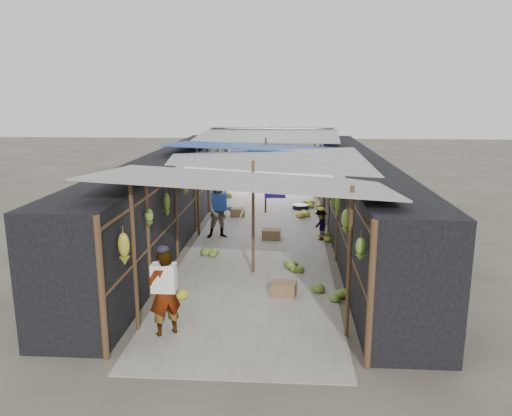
% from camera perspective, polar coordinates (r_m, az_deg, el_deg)
% --- Properties ---
extents(ground, '(80.00, 80.00, 0.00)m').
position_cam_1_polar(ground, '(8.86, -1.75, -14.08)').
color(ground, '#6B6356').
rests_on(ground, ground).
extents(aisle_slab, '(3.60, 16.00, 0.02)m').
position_cam_1_polar(aisle_slab, '(14.93, 0.64, -2.75)').
color(aisle_slab, '#9E998E').
rests_on(aisle_slab, ground).
extents(stall_left, '(1.40, 15.00, 2.30)m').
position_cam_1_polar(stall_left, '(15.06, -9.67, 1.66)').
color(stall_left, black).
rests_on(stall_left, ground).
extents(stall_right, '(1.40, 15.00, 2.30)m').
position_cam_1_polar(stall_right, '(14.77, 11.16, 1.38)').
color(stall_right, black).
rests_on(stall_right, ground).
extents(crate_near, '(0.52, 0.42, 0.30)m').
position_cam_1_polar(crate_near, '(14.14, 1.76, -3.05)').
color(crate_near, olive).
rests_on(crate_near, ground).
extents(crate_mid, '(0.54, 0.46, 0.29)m').
position_cam_1_polar(crate_mid, '(10.30, 3.21, -9.25)').
color(crate_mid, olive).
rests_on(crate_mid, ground).
extents(crate_back, '(0.52, 0.44, 0.30)m').
position_cam_1_polar(crate_back, '(16.77, -2.13, -0.54)').
color(crate_back, olive).
rests_on(crate_back, ground).
extents(black_basin, '(0.57, 0.57, 0.17)m').
position_cam_1_polar(black_basin, '(17.96, 5.08, 0.11)').
color(black_basin, black).
rests_on(black_basin, ground).
extents(vendor_elderly, '(0.66, 0.61, 1.52)m').
position_cam_1_polar(vendor_elderly, '(8.63, -10.41, -9.54)').
color(vendor_elderly, silver).
rests_on(vendor_elderly, ground).
extents(shopper_blue, '(0.85, 0.71, 1.55)m').
position_cam_1_polar(shopper_blue, '(14.20, -4.18, -0.40)').
color(shopper_blue, '#215DA8').
rests_on(shopper_blue, ground).
extents(vendor_seated, '(0.50, 0.66, 0.90)m').
position_cam_1_polar(vendor_seated, '(14.08, 7.40, -1.96)').
color(vendor_seated, '#443E3B').
rests_on(vendor_seated, ground).
extents(market_canopy, '(5.62, 15.20, 2.77)m').
position_cam_1_polar(market_canopy, '(14.84, 0.84, 6.60)').
color(market_canopy, brown).
rests_on(market_canopy, ground).
extents(hanging_bananas, '(3.96, 14.35, 0.78)m').
position_cam_1_polar(hanging_bananas, '(14.59, 0.77, 3.40)').
color(hanging_bananas, '#A5A02A').
rests_on(hanging_bananas, ground).
extents(floor_bananas, '(3.97, 10.65, 0.34)m').
position_cam_1_polar(floor_bananas, '(14.67, 1.08, -2.49)').
color(floor_bananas, '#A5A02A').
rests_on(floor_bananas, ground).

